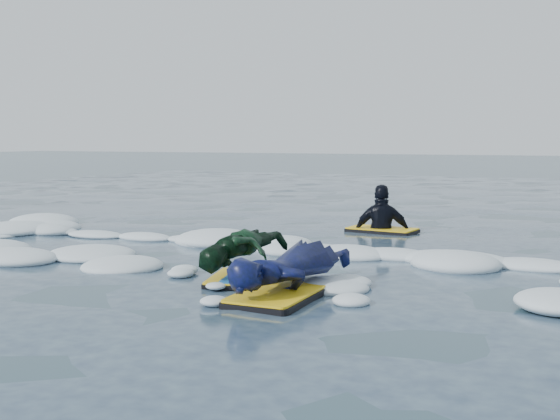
% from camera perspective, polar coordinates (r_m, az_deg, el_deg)
% --- Properties ---
extents(ground, '(120.00, 120.00, 0.00)m').
position_cam_1_polar(ground, '(8.02, -4.09, -4.98)').
color(ground, '#162635').
rests_on(ground, ground).
extents(foam_band, '(12.00, 3.10, 0.30)m').
position_cam_1_polar(foam_band, '(8.93, -0.85, -3.86)').
color(foam_band, white).
rests_on(foam_band, ground).
extents(prone_woman_unit, '(0.85, 1.87, 0.47)m').
position_cam_1_polar(prone_woman_unit, '(6.74, 0.74, -4.93)').
color(prone_woman_unit, black).
rests_on(prone_woman_unit, ground).
extents(prone_child_unit, '(0.74, 1.38, 0.53)m').
position_cam_1_polar(prone_child_unit, '(7.52, -3.02, -3.61)').
color(prone_child_unit, black).
rests_on(prone_child_unit, ground).
extents(waiting_rider_unit, '(1.14, 0.71, 1.63)m').
position_cam_1_polar(waiting_rider_unit, '(11.33, 8.30, -2.02)').
color(waiting_rider_unit, black).
rests_on(waiting_rider_unit, ground).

